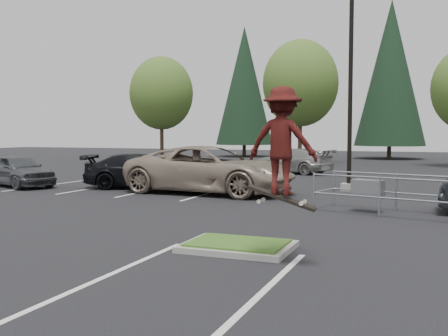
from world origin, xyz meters
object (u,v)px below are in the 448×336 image
at_px(car_l_tan, 210,170).
at_px(car_l_black, 142,171).
at_px(skateboarder, 282,142).
at_px(decid_b, 300,86).
at_px(light_pole, 351,80).
at_px(car_far_silver, 292,161).
at_px(car_l_grey, 17,170).
at_px(conif_b, 391,73).
at_px(cart_corral, 373,188).
at_px(conif_a, 244,86).
at_px(decid_a, 162,96).

xyz_separation_m(car_l_tan, car_l_black, (-3.50, 0.67, -0.19)).
bearing_deg(skateboarder, car_l_black, -47.14).
xyz_separation_m(decid_b, car_l_tan, (1.51, -21.47, -5.10)).
height_order(light_pole, car_far_silver, light_pole).
bearing_deg(car_l_grey, light_pole, -54.50).
bearing_deg(conif_b, car_l_black, -104.58).
xyz_separation_m(light_pole, skateboarder, (0.70, -13.00, -2.32)).
bearing_deg(cart_corral, light_pole, 119.63).
bearing_deg(decid_b, skateboarder, -77.12).
distance_m(car_l_grey, car_far_silver, 15.33).
distance_m(light_pole, conif_a, 31.63).
distance_m(decid_b, conif_b, 11.78).
height_order(conif_b, car_l_grey, conif_b).
bearing_deg(decid_b, car_l_tan, -85.98).
height_order(decid_b, conif_a, conif_a).
xyz_separation_m(light_pole, car_l_grey, (-14.00, -3.77, -3.83)).
relative_size(car_l_black, car_far_silver, 1.01).
relative_size(decid_b, cart_corral, 2.19).
height_order(decid_b, car_l_grey, decid_b).
xyz_separation_m(conif_a, car_l_black, (6.00, -30.27, -6.35)).
relative_size(decid_a, car_l_black, 1.74).
xyz_separation_m(cart_corral, car_l_grey, (-15.54, 2.09, -0.01)).
distance_m(light_pole, cart_corral, 7.16).
bearing_deg(decid_a, light_pole, -44.25).
bearing_deg(decid_a, car_far_silver, -34.89).
bearing_deg(decid_a, decid_b, 2.39).
bearing_deg(decid_a, car_l_black, -63.75).
bearing_deg(car_l_tan, decid_a, 36.79).
bearing_deg(car_l_tan, car_l_black, 83.14).
relative_size(conif_b, car_l_black, 2.83).
bearing_deg(light_pole, car_l_black, -165.07).
distance_m(car_l_black, car_l_grey, 5.70).
bearing_deg(decid_b, light_pole, -70.65).
relative_size(light_pole, conif_a, 0.78).
bearing_deg(car_far_silver, car_l_black, -3.94).
relative_size(decid_b, skateboarder, 4.42).
xyz_separation_m(conif_b, car_l_tan, (-4.50, -31.44, -6.91)).
distance_m(cart_corral, car_l_grey, 15.68).
bearing_deg(car_far_silver, conif_a, -136.25).
distance_m(light_pole, decid_a, 25.86).
distance_m(decid_a, decid_b, 12.02).
distance_m(light_pole, car_l_black, 9.59).
relative_size(decid_b, conif_a, 0.74).
bearing_deg(car_far_silver, decid_b, -152.04).
bearing_deg(light_pole, decid_a, 135.75).
relative_size(cart_corral, car_far_silver, 0.87).
relative_size(light_pole, car_l_black, 1.97).
height_order(cart_corral, skateboarder, skateboarder).
relative_size(conif_a, car_l_grey, 3.03).
distance_m(cart_corral, skateboarder, 7.34).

